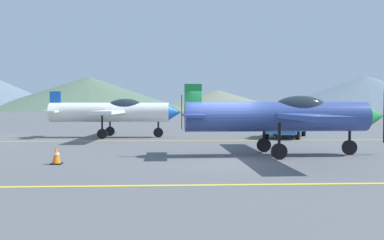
{
  "coord_description": "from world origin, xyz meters",
  "views": [
    {
      "loc": [
        -1.97,
        -14.88,
        2.0
      ],
      "look_at": [
        -0.93,
        6.0,
        1.2
      ],
      "focal_mm": 38.51,
      "sensor_mm": 36.0,
      "label": 1
    }
  ],
  "objects_px": {
    "traffic_cone_front": "(56,156)",
    "airplane_near": "(284,115)",
    "car_sedan": "(286,123)",
    "airplane_mid": "(115,112)"
  },
  "relations": [
    {
      "from": "airplane_near",
      "to": "car_sedan",
      "type": "bearing_deg",
      "value": 73.98
    },
    {
      "from": "airplane_mid",
      "to": "car_sedan",
      "type": "distance_m",
      "value": 10.36
    },
    {
      "from": "traffic_cone_front",
      "to": "airplane_near",
      "type": "bearing_deg",
      "value": 13.3
    },
    {
      "from": "airplane_near",
      "to": "traffic_cone_front",
      "type": "distance_m",
      "value": 8.55
    },
    {
      "from": "airplane_mid",
      "to": "traffic_cone_front",
      "type": "height_order",
      "value": "airplane_mid"
    },
    {
      "from": "airplane_mid",
      "to": "car_sedan",
      "type": "height_order",
      "value": "airplane_mid"
    },
    {
      "from": "airplane_mid",
      "to": "traffic_cone_front",
      "type": "relative_size",
      "value": 15.71
    },
    {
      "from": "airplane_mid",
      "to": "car_sedan",
      "type": "bearing_deg",
      "value": -2.57
    },
    {
      "from": "airplane_mid",
      "to": "car_sedan",
      "type": "xyz_separation_m",
      "value": [
        10.32,
        -0.46,
        -0.72
      ]
    },
    {
      "from": "car_sedan",
      "to": "traffic_cone_front",
      "type": "bearing_deg",
      "value": -135.13
    }
  ]
}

